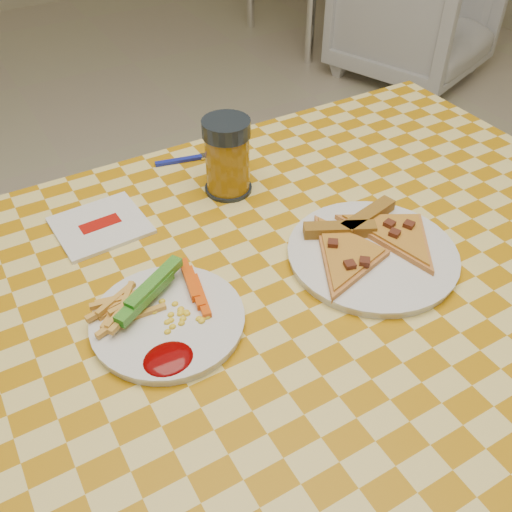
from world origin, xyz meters
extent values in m
plane|color=beige|center=(0.00, 0.00, 0.00)|extent=(8.00, 8.00, 0.00)
cylinder|color=white|center=(0.54, 0.34, 0.35)|extent=(0.06, 0.06, 0.71)
cube|color=brown|center=(0.00, 0.00, 0.73)|extent=(1.20, 0.80, 0.04)
cylinder|color=silver|center=(-0.18, 0.00, 0.76)|extent=(0.23, 0.23, 0.01)
cylinder|color=silver|center=(0.15, -0.03, 0.76)|extent=(0.34, 0.34, 0.01)
cube|color=#116A10|center=(-0.19, 0.04, 0.79)|extent=(0.11, 0.09, 0.02)
cube|color=#EA4F0A|center=(-0.13, 0.03, 0.78)|extent=(0.07, 0.09, 0.02)
ellipsoid|color=#6A0202|center=(-0.21, -0.06, 0.77)|extent=(0.07, 0.06, 0.01)
cube|color=olive|center=(0.13, 0.03, 0.78)|extent=(0.11, 0.07, 0.02)
cube|color=olive|center=(0.19, 0.04, 0.78)|extent=(0.12, 0.05, 0.02)
cylinder|color=black|center=(0.04, 0.25, 0.76)|extent=(0.09, 0.09, 0.01)
cylinder|color=#8B5E0F|center=(0.04, 0.25, 0.81)|extent=(0.08, 0.08, 0.11)
cylinder|color=black|center=(0.04, 0.25, 0.88)|extent=(0.08, 0.08, 0.03)
cube|color=silver|center=(-0.20, 0.26, 0.76)|extent=(0.15, 0.14, 0.01)
cube|color=#A50F09|center=(-0.20, 0.26, 0.76)|extent=(0.07, 0.03, 0.00)
cube|color=#151F94|center=(0.00, 0.38, 0.76)|extent=(0.09, 0.03, 0.01)
cube|color=white|center=(0.06, 0.37, 0.76)|extent=(0.04, 0.03, 0.00)
imported|color=brown|center=(1.95, 1.74, 0.36)|extent=(0.87, 0.85, 0.71)
camera|label=1|loc=(-0.35, -0.52, 1.35)|focal=40.00mm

